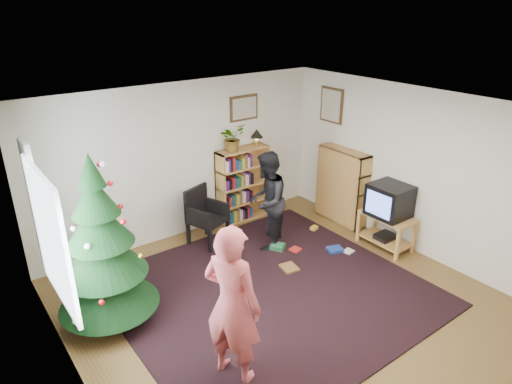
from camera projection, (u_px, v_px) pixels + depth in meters
floor at (284, 303)px, 5.89m from camera, size 5.00×5.00×0.00m
ceiling at (289, 112)px, 4.91m from camera, size 5.00×5.00×0.00m
wall_back at (185, 161)px, 7.25m from camera, size 5.00×0.02×2.50m
wall_front at (493, 329)px, 3.56m from camera, size 5.00×0.02×2.50m
wall_left at (70, 291)px, 4.03m from camera, size 0.02×5.00×2.50m
wall_right at (415, 172)px, 6.78m from camera, size 0.02×5.00×2.50m
rug at (269, 291)px, 6.11m from camera, size 3.80×3.60×0.02m
window_pane at (51, 238)px, 4.39m from camera, size 0.04×1.20×1.40m
curtain at (37, 212)px, 4.92m from camera, size 0.06×0.35×1.60m
picture_back at (244, 108)px, 7.59m from camera, size 0.55×0.03×0.42m
picture_right at (332, 105)px, 7.78m from camera, size 0.03×0.50×0.60m
christmas_tree at (103, 256)px, 5.25m from camera, size 1.18×1.18×2.14m
bookshelf_back at (243, 184)px, 7.92m from camera, size 0.95×0.30×1.30m
bookshelf_right at (342, 185)px, 7.84m from camera, size 0.30×0.95×1.30m
tv_stand at (386, 228)px, 7.12m from camera, size 0.46×0.82×0.55m
crt_tv at (389, 200)px, 6.93m from camera, size 0.53×0.57×0.50m
armchair at (204, 213)px, 7.22m from camera, size 0.64×0.66×0.92m
person_standing at (232, 305)px, 4.45m from camera, size 0.63×0.75×1.74m
person_by_chair at (267, 201)px, 6.97m from camera, size 0.95×0.93×1.55m
potted_plant at (232, 138)px, 7.47m from camera, size 0.48×0.44×0.45m
table_lamp at (257, 135)px, 7.76m from camera, size 0.22×0.22×0.29m
floor_clutter at (310, 248)px, 7.10m from camera, size 1.33×1.06×0.08m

